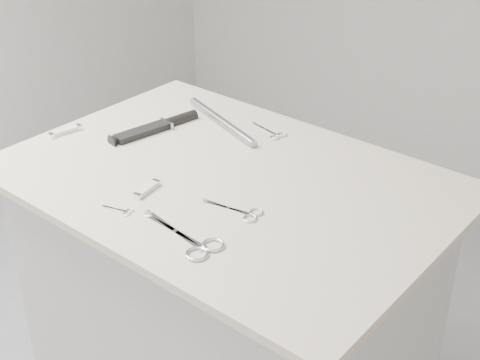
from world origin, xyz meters
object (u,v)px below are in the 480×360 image
Objects in this scene: large_shears at (194,243)px; tiny_scissors at (121,210)px; pocket_knife_a at (65,131)px; embroidery_scissors_b at (272,133)px; plinth at (227,334)px; metal_rail at (222,121)px; sheathed_knife at (160,126)px; pocket_knife_b at (147,189)px; embroidery_scissors_a at (243,212)px.

large_shears is 2.80× the size of tiny_scissors.
tiny_scissors is at bearing -102.54° from pocket_knife_a.
embroidery_scissors_b is (-0.18, 0.48, -0.00)m from large_shears.
plinth is 0.54m from tiny_scissors.
metal_rail is (-0.13, -0.04, 0.01)m from embroidery_scissors_b.
sheathed_knife is (-0.22, 0.33, 0.01)m from tiny_scissors.
large_shears is at bearing -120.45° from pocket_knife_b.
large_shears is 0.64× the size of metal_rail.
plinth is at bearing -66.59° from embroidery_scissors_b.
metal_rail reaches higher than tiny_scissors.
metal_rail is at bearing 87.68° from tiny_scissors.
tiny_scissors is at bearing -80.83° from embroidery_scissors_b.
sheathed_knife is 3.11× the size of pocket_knife_b.
embroidery_scissors_b is at bearing -45.49° from sheathed_knife.
large_shears is at bearing -101.43° from embroidery_scissors_a.
large_shears is at bearing -94.57° from pocket_knife_a.
embroidery_scissors_b is 0.48× the size of sheathed_knife.
metal_rail is at bearing 132.97° from plinth.
plinth is 7.76× the size of embroidery_scissors_b.
large_shears reaches higher than embroidery_scissors_a.
pocket_knife_b reaches higher than large_shears.
embroidery_scissors_a is at bearing -80.78° from pocket_knife_a.
sheathed_knife reaches higher than tiny_scissors.
plinth is at bearing 123.94° from large_shears.
sheathed_knife reaches higher than pocket_knife_a.
tiny_scissors is 0.29× the size of sheathed_knife.
embroidery_scissors_a is 0.25m from tiny_scissors.
embroidery_scissors_b is at bearing 17.91° from metal_rail.
sheathed_knife is 0.16m from metal_rail.
embroidery_scissors_a is at bearing -36.21° from plinth.
large_shears is at bearing -13.64° from tiny_scissors.
embroidery_scissors_a is at bearing -43.06° from metal_rail.
pocket_knife_b reaches higher than embroidery_scissors_a.
plinth is 0.51m from pocket_knife_b.
plinth is 0.67m from pocket_knife_a.
metal_rail is (-0.31, 0.29, 0.01)m from embroidery_scissors_a.
plinth is 0.55m from metal_rail.
pocket_knife_a is (-0.17, -0.17, -0.00)m from sheathed_knife.
pocket_knife_a and pocket_knife_b have the same top height.
embroidery_scissors_a is 0.22m from pocket_knife_b.
pocket_knife_a is at bearing -168.71° from plinth.
pocket_knife_a is at bearing 69.42° from pocket_knife_b.
large_shears is 1.71× the size of embroidery_scissors_b.
tiny_scissors is 0.42m from pocket_knife_a.
metal_rail reaches higher than plinth.
pocket_knife_b is at bearing 83.86° from tiny_scissors.
plinth is at bearing -69.28° from pocket_knife_a.
tiny_scissors is (-0.02, -0.49, -0.00)m from embroidery_scissors_b.
sheathed_knife reaches higher than plinth.
pocket_knife_a is 0.29× the size of metal_rail.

